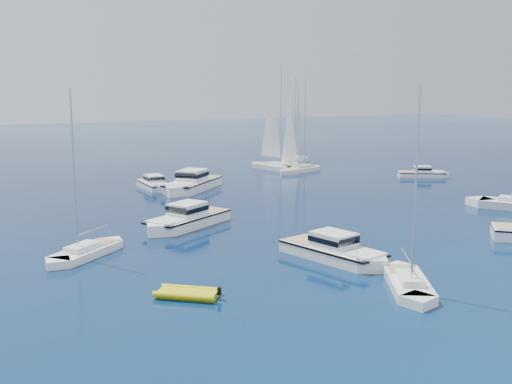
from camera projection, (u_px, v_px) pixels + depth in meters
The scene contains 13 objects.
ground at pixel (414, 268), 41.05m from camera, with size 400.00×400.00×0.00m, color navy.
motor_cruiser_near at pixel (335, 260), 43.17m from camera, with size 2.97×9.71×2.55m, color silver, non-canonical shape.
motor_cruiser_centre at pixel (186, 227), 53.62m from camera, with size 3.20×10.47×2.75m, color white, non-canonical shape.
motor_cruiser_far_r at pixel (423, 177), 84.44m from camera, with size 2.30×7.53×1.98m, color white, non-canonical shape.
motor_cruiser_distant at pixel (192, 190), 73.34m from camera, with size 3.70×12.08×3.17m, color white, non-canonical shape.
motor_cruiser_horizon at pixel (155, 189), 74.38m from camera, with size 2.55×8.34×2.19m, color silver, non-canonical shape.
sailboat_fore at pixel (408, 288), 36.94m from camera, with size 2.26×8.70×12.79m, color white, non-canonical shape.
sailboat_mid_l at pixel (86, 256), 44.15m from camera, with size 2.25×8.64×12.70m, color white, non-canonical shape.
sailboat_centre at pixel (301, 172), 89.50m from camera, with size 2.50×9.62×14.14m, color silver, non-canonical shape.
sailboat_sails_r at pixel (275, 169), 92.34m from camera, with size 2.88×11.09×16.30m, color silver, non-canonical shape.
sailboat_sails_far at pixel (296, 163), 100.47m from camera, with size 2.62×10.07×14.81m, color white, non-canonical shape.
tender_yellow at pixel (188, 297), 35.37m from camera, with size 2.12×3.91×0.95m, color #CAC50B, non-canonical shape.
tender_grey_far at pixel (162, 186), 75.99m from camera, with size 2.28×4.26×0.95m, color black, non-canonical shape.
Camera 1 is at (-28.65, -29.39, 12.04)m, focal length 42.10 mm.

